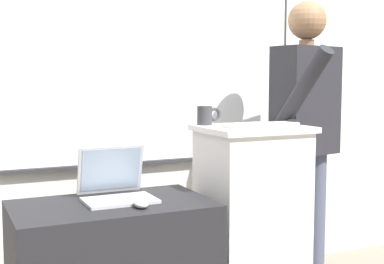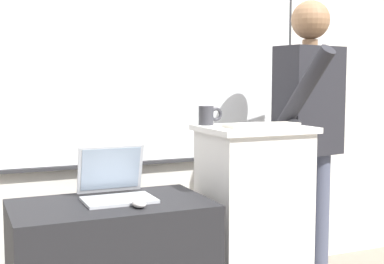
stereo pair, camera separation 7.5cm
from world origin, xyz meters
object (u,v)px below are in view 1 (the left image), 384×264
lectern_podium (251,222)px  wireless_keyboard (261,125)px  computer_mouse_by_laptop (141,204)px  computer_mouse_by_keyboard (293,122)px  laptop (115,184)px  person_presenter (306,126)px  coffee_mug (206,115)px

lectern_podium → wireless_keyboard: wireless_keyboard is taller
computer_mouse_by_laptop → computer_mouse_by_keyboard: size_ratio=1.00×
lectern_podium → laptop: size_ratio=3.22×
lectern_podium → computer_mouse_by_laptop: 0.80m
person_presenter → computer_mouse_by_keyboard: (-0.24, -0.20, 0.05)m
wireless_keyboard → computer_mouse_by_keyboard: bearing=3.3°
wireless_keyboard → computer_mouse_by_keyboard: (0.21, 0.01, 0.01)m
wireless_keyboard → lectern_podium: bearing=103.9°
person_presenter → coffee_mug: 0.68m
lectern_podium → wireless_keyboard: (0.01, -0.06, 0.54)m
lectern_podium → person_presenter: bearing=18.5°
person_presenter → wireless_keyboard: bearing=-165.5°
lectern_podium → laptop: bearing=-178.5°
computer_mouse_by_keyboard → coffee_mug: (-0.43, 0.21, 0.04)m
wireless_keyboard → computer_mouse_by_keyboard: size_ratio=4.05×
coffee_mug → lectern_podium: bearing=-39.0°
lectern_podium → wireless_keyboard: size_ratio=2.61×
computer_mouse_by_laptop → coffee_mug: (0.53, 0.40, 0.36)m
computer_mouse_by_laptop → person_presenter: bearing=18.5°
person_presenter → lectern_podium: bearing=-172.3°
lectern_podium → coffee_mug: (-0.20, 0.16, 0.58)m
person_presenter → computer_mouse_by_laptop: size_ratio=17.70×
lectern_podium → computer_mouse_by_keyboard: computer_mouse_by_keyboard is taller
lectern_podium → person_presenter: person_presenter is taller
wireless_keyboard → coffee_mug: 0.31m
laptop → computer_mouse_by_keyboard: (1.00, -0.03, 0.26)m
lectern_podium → person_presenter: 0.70m
wireless_keyboard → computer_mouse_by_laptop: size_ratio=4.05×
computer_mouse_by_laptop → computer_mouse_by_keyboard: bearing=11.7°
laptop → computer_mouse_by_laptop: size_ratio=3.28×
person_presenter → computer_mouse_by_keyboard: person_presenter is taller
computer_mouse_by_keyboard → lectern_podium: bearing=168.7°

